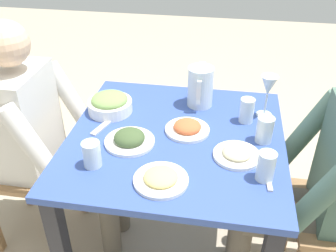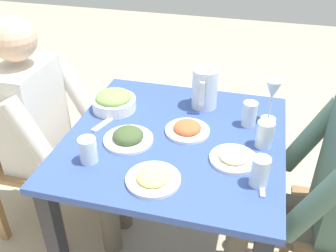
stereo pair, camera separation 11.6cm
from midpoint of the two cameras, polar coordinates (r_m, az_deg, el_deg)
name	(u,v)px [view 1 (the left image)]	position (r m, az deg, el deg)	size (l,w,h in m)	color
ground_plane	(174,248)	(2.08, -0.73, -17.94)	(8.00, 8.00, 0.00)	tan
dining_table	(176,158)	(1.66, -0.87, -4.88)	(0.90, 0.90, 0.71)	#334C99
chair_near	(12,156)	(2.02, -23.96, -4.19)	(0.40, 0.40, 0.87)	#997047
diner_near	(47,135)	(1.84, -19.58, -1.35)	(0.48, 0.53, 1.17)	silver
diner_far	(323,177)	(1.60, 20.46, -7.21)	(0.48, 0.53, 1.17)	#4C6B5B
water_pitcher	(200,87)	(1.77, 3.01, 5.91)	(0.16, 0.12, 0.19)	silver
salad_bowl	(110,103)	(1.77, -10.62, 3.32)	(0.20, 0.20, 0.09)	white
plate_fries	(161,178)	(1.36, -3.56, -7.96)	(0.20, 0.20, 0.04)	white
plate_dolmas	(129,139)	(1.55, -7.97, -2.00)	(0.21, 0.21, 0.06)	white
plate_rice_curry	(187,128)	(1.61, 0.87, -0.34)	(0.19, 0.19, 0.05)	white
plate_beans	(237,154)	(1.48, 8.13, -4.25)	(0.18, 0.18, 0.04)	white
water_glass_center	(266,166)	(1.37, 12.21, -6.02)	(0.07, 0.07, 0.11)	silver
water_glass_near_right	(265,130)	(1.57, 12.32, -0.59)	(0.07, 0.07, 0.11)	silver
water_glass_far_left	(247,110)	(1.68, 9.87, 2.28)	(0.06, 0.06, 0.11)	silver
water_glass_near_left	(92,154)	(1.44, -13.70, -4.21)	(0.07, 0.07, 0.10)	silver
wine_glass	(268,88)	(1.71, 13.00, 5.63)	(0.08, 0.08, 0.20)	silver
fork_near	(104,125)	(1.69, -11.54, 0.09)	(0.17, 0.03, 0.01)	silver
knife_near	(267,174)	(1.42, 12.43, -7.12)	(0.18, 0.02, 0.01)	silver
fork_far	(114,110)	(1.79, -10.06, 2.36)	(0.17, 0.03, 0.01)	silver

